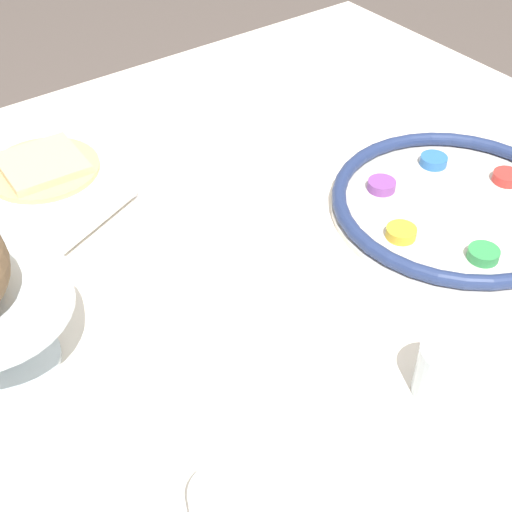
{
  "coord_description": "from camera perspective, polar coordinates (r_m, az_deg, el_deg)",
  "views": [
    {
      "loc": [
        0.43,
        0.59,
        1.33
      ],
      "look_at": [
        0.05,
        0.06,
        0.75
      ],
      "focal_mm": 50.0,
      "sensor_mm": 36.0,
      "label": 1
    }
  ],
  "objects": [
    {
      "name": "bread_plate",
      "position": [
        1.13,
        -16.7,
        6.86
      ],
      "size": [
        0.17,
        0.17,
        0.02
      ],
      "color": "tan",
      "rests_on": "dining_table"
    },
    {
      "name": "cup_near",
      "position": [
        0.78,
        14.95,
        -8.9
      ],
      "size": [
        0.06,
        0.06,
        0.07
      ],
      "color": "silver",
      "rests_on": "dining_table"
    },
    {
      "name": "spoon",
      "position": [
        1.04,
        -12.56,
        4.34
      ],
      "size": [
        0.17,
        0.06,
        0.01
      ],
      "color": "silver",
      "rests_on": "dining_table"
    },
    {
      "name": "napkin_roll",
      "position": [
        1.0,
        -13.01,
        3.48
      ],
      "size": [
        0.16,
        0.1,
        0.04
      ],
      "color": "white",
      "rests_on": "dining_table"
    },
    {
      "name": "cup_mid",
      "position": [
        0.66,
        -2.44,
        -19.79
      ],
      "size": [
        0.06,
        0.06,
        0.07
      ],
      "color": "silver",
      "rests_on": "dining_table"
    },
    {
      "name": "seder_plate",
      "position": [
        1.03,
        15.72,
        3.98
      ],
      "size": [
        0.35,
        0.35,
        0.03
      ],
      "color": "silver",
      "rests_on": "dining_table"
    },
    {
      "name": "dining_table",
      "position": [
        1.21,
        0.11,
        -11.78
      ],
      "size": [
        1.3,
        1.09,
        0.71
      ],
      "color": "silver",
      "rests_on": "ground_plane"
    }
  ]
}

